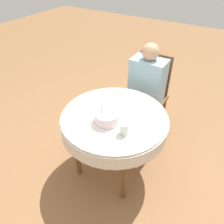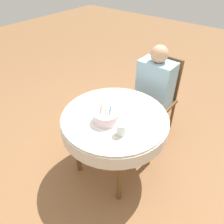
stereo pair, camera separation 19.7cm
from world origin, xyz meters
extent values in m
plane|color=#8C603D|center=(0.00, 0.00, 0.00)|extent=(12.00, 12.00, 0.00)
cylinder|color=silver|center=(0.00, 0.00, 0.72)|extent=(1.00, 1.00, 0.02)
cylinder|color=silver|center=(0.00, 0.00, 0.64)|extent=(1.02, 1.02, 0.13)
cylinder|color=brown|center=(-0.27, -0.27, 0.36)|extent=(0.05, 0.05, 0.71)
cylinder|color=brown|center=(0.27, -0.27, 0.36)|extent=(0.05, 0.05, 0.71)
cylinder|color=brown|center=(-0.27, 0.27, 0.36)|extent=(0.05, 0.05, 0.71)
cylinder|color=brown|center=(0.27, 0.27, 0.36)|extent=(0.05, 0.05, 0.71)
cube|color=brown|center=(-0.02, 0.80, 0.42)|extent=(0.46, 0.46, 0.04)
cube|color=brown|center=(-0.03, 1.02, 0.70)|extent=(0.41, 0.03, 0.53)
cylinder|color=brown|center=(-0.23, 0.60, 0.20)|extent=(0.04, 0.04, 0.40)
cylinder|color=brown|center=(0.18, 0.60, 0.20)|extent=(0.04, 0.04, 0.40)
cylinder|color=brown|center=(-0.23, 1.01, 0.20)|extent=(0.04, 0.04, 0.40)
cylinder|color=brown|center=(0.18, 1.01, 0.20)|extent=(0.04, 0.04, 0.40)
cylinder|color=tan|center=(-0.12, 0.63, 0.22)|extent=(0.09, 0.09, 0.44)
cylinder|color=tan|center=(0.08, 0.63, 0.22)|extent=(0.09, 0.09, 0.44)
cube|color=#8CB7D1|center=(-0.02, 0.80, 0.71)|extent=(0.40, 0.25, 0.53)
sphere|color=tan|center=(-0.02, 0.80, 1.06)|extent=(0.19, 0.19, 0.19)
cube|color=white|center=(-0.01, -0.11, 0.73)|extent=(0.28, 0.28, 0.00)
cylinder|color=silver|center=(-0.01, -0.11, 0.78)|extent=(0.23, 0.23, 0.10)
cylinder|color=green|center=(0.03, -0.11, 0.86)|extent=(0.01, 0.01, 0.06)
cylinder|color=blue|center=(0.01, -0.07, 0.86)|extent=(0.01, 0.01, 0.06)
cylinder|color=blue|center=(-0.03, -0.05, 0.86)|extent=(0.01, 0.01, 0.06)
cylinder|color=gold|center=(-0.07, -0.10, 0.86)|extent=(0.01, 0.01, 0.06)
cylinder|color=#D166B2|center=(-0.03, -0.15, 0.86)|extent=(0.01, 0.01, 0.06)
cylinder|color=gold|center=(0.01, -0.14, 0.86)|extent=(0.01, 0.01, 0.06)
cylinder|color=silver|center=(0.19, -0.16, 0.78)|extent=(0.08, 0.08, 0.10)
camera|label=1|loc=(0.81, -1.37, 1.99)|focal=35.00mm
camera|label=2|loc=(0.97, -1.25, 1.99)|focal=35.00mm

